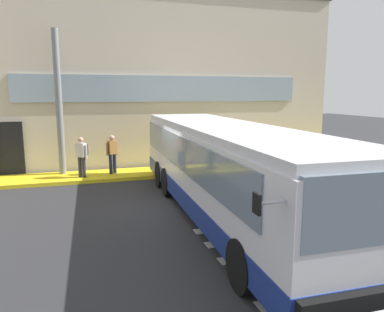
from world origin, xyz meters
The scene contains 8 objects.
ground_plane centered at (0.00, 0.00, -0.01)m, with size 80.00×90.00×0.02m, color #2B2B2D.
bay_paint_stripes centered at (2.00, -4.20, 0.00)m, with size 4.40×3.96×0.01m.
terminal_building centered at (-0.68, 11.59, 4.29)m, with size 21.25×13.80×8.61m.
boarding_curb centered at (0.00, 4.80, 0.07)m, with size 23.45×2.00×0.15m, color yellow.
entry_support_column centered at (-3.76, 5.40, 3.18)m, with size 0.28×0.28×6.06m, color slate.
bus_main_foreground centered at (1.03, -1.48, 1.34)m, with size 3.27×12.19×2.70m.
passenger_near_column centered at (-2.94, 4.46, 1.11)m, with size 0.52×0.50×1.68m.
passenger_by_doorway centered at (-1.69, 4.77, 1.08)m, with size 0.52×0.38×1.68m.
Camera 1 is at (-2.92, -11.14, 3.60)m, focal length 34.34 mm.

